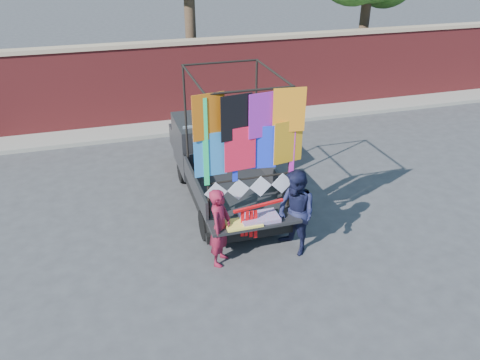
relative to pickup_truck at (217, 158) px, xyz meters
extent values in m
plane|color=#38383A|center=(-0.34, -2.11, -0.81)|extent=(90.00, 90.00, 0.00)
cube|color=maroon|center=(-0.34, 4.89, 0.44)|extent=(30.00, 0.35, 2.50)
cube|color=tan|center=(-0.34, 4.89, 1.74)|extent=(30.00, 0.45, 0.12)
cube|color=gray|center=(-0.34, 4.19, -0.75)|extent=(30.00, 1.20, 0.12)
cylinder|color=#38281C|center=(0.66, 6.09, 1.92)|extent=(0.36, 0.36, 5.46)
cylinder|color=#38281C|center=(7.16, 6.09, 1.47)|extent=(0.36, 0.36, 4.55)
cylinder|color=black|center=(-0.75, 0.57, -0.49)|extent=(0.21, 0.63, 0.63)
cylinder|color=black|center=(-0.75, -2.01, -0.49)|extent=(0.21, 0.63, 0.63)
cylinder|color=black|center=(0.75, 0.57, -0.49)|extent=(0.21, 0.63, 0.63)
cylinder|color=black|center=(0.75, -2.01, -0.49)|extent=(0.21, 0.63, 0.63)
cube|color=black|center=(0.00, -0.77, -0.33)|extent=(1.63, 4.02, 0.29)
cube|color=black|center=(0.00, -1.48, -0.06)|extent=(1.72, 2.20, 0.10)
cube|color=black|center=(-0.84, -1.48, 0.15)|extent=(0.06, 2.20, 0.43)
cube|color=black|center=(0.84, -1.48, 0.15)|extent=(0.06, 2.20, 0.43)
cube|color=black|center=(0.00, -0.40, 0.15)|extent=(1.72, 0.06, 0.43)
cube|color=black|center=(0.00, 0.52, 0.20)|extent=(1.72, 1.53, 1.20)
cube|color=#8C9EAD|center=(0.00, 0.09, 0.58)|extent=(1.53, 0.06, 0.53)
cube|color=#8C9EAD|center=(0.00, 1.24, 0.39)|extent=(1.53, 0.10, 0.67)
cube|color=black|center=(0.00, 1.58, -0.04)|extent=(1.67, 0.86, 0.53)
cube|color=black|center=(0.00, -2.82, -0.04)|extent=(1.72, 0.53, 0.06)
cube|color=black|center=(0.00, -2.60, -0.41)|extent=(1.77, 0.14, 0.17)
cylinder|color=black|center=(-0.78, -2.49, 1.18)|extent=(0.05, 0.05, 2.39)
cylinder|color=black|center=(-0.78, -0.48, 1.18)|extent=(0.05, 0.05, 2.39)
cylinder|color=black|center=(0.78, -2.49, 1.18)|extent=(0.05, 0.05, 2.39)
cylinder|color=black|center=(0.78, -0.48, 1.18)|extent=(0.05, 0.05, 2.39)
cylinder|color=black|center=(0.00, -2.49, 2.38)|extent=(1.63, 0.04, 0.04)
cylinder|color=black|center=(0.00, -0.48, 2.38)|extent=(1.63, 0.04, 0.04)
cylinder|color=black|center=(-0.78, -1.48, 2.38)|extent=(0.04, 2.06, 0.04)
cylinder|color=black|center=(0.78, -1.48, 2.38)|extent=(0.04, 2.06, 0.04)
cylinder|color=black|center=(0.00, -2.49, 0.70)|extent=(1.63, 0.04, 0.04)
cube|color=orange|center=(-0.72, -2.51, 1.95)|extent=(0.59, 0.01, 0.81)
cube|color=black|center=(-0.24, -2.55, 1.95)|extent=(0.59, 0.01, 0.81)
cube|color=purple|center=(0.24, -2.51, 1.95)|extent=(0.59, 0.01, 0.81)
cube|color=orange|center=(0.72, -2.55, 1.95)|extent=(0.59, 0.01, 0.81)
cube|color=#2C83D5|center=(-0.72, -2.51, 1.32)|extent=(0.59, 0.01, 0.81)
cube|color=#FA1B3E|center=(-0.24, -2.55, 1.32)|extent=(0.59, 0.01, 0.81)
cube|color=#1B37F4|center=(0.24, -2.51, 1.32)|extent=(0.59, 0.01, 0.81)
cube|color=orange|center=(0.72, -2.55, 1.32)|extent=(0.59, 0.01, 0.81)
cube|color=#1BDD75|center=(-0.81, -2.53, 1.52)|extent=(0.10, 0.01, 1.63)
cube|color=#E726C4|center=(0.81, -2.53, 1.52)|extent=(0.10, 0.01, 1.63)
cube|color=#1A33EB|center=(-0.29, -2.53, 1.52)|extent=(0.10, 0.01, 1.63)
cube|color=silver|center=(-0.65, -2.52, 0.51)|extent=(0.43, 0.01, 0.43)
cube|color=silver|center=(-0.22, -2.52, 0.51)|extent=(0.43, 0.01, 0.43)
cube|color=silver|center=(0.22, -2.52, 0.51)|extent=(0.43, 0.01, 0.43)
cube|color=silver|center=(0.65, -2.52, 0.51)|extent=(0.43, 0.01, 0.43)
cube|color=#FA376A|center=(0.10, -2.82, 0.02)|extent=(0.72, 0.43, 0.08)
cube|color=#FBE14F|center=(-0.24, -2.89, 0.00)|extent=(0.67, 0.38, 0.04)
imported|color=maroon|center=(-0.67, -2.84, -0.03)|extent=(0.62, 0.68, 1.55)
imported|color=#161A38|center=(0.80, -2.90, 0.05)|extent=(0.86, 0.98, 1.71)
cube|color=red|center=(0.06, -2.87, 0.32)|extent=(1.00, 0.21, 0.04)
cube|color=red|center=(-0.25, -2.89, 0.00)|extent=(0.06, 0.02, 0.58)
cube|color=red|center=(-0.17, -2.89, -0.02)|extent=(0.06, 0.02, 0.58)
cube|color=red|center=(-0.08, -2.89, -0.04)|extent=(0.06, 0.02, 0.58)
cube|color=red|center=(0.00, -2.89, -0.06)|extent=(0.06, 0.02, 0.58)
camera|label=1|loc=(-2.36, -9.79, 4.72)|focal=35.00mm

